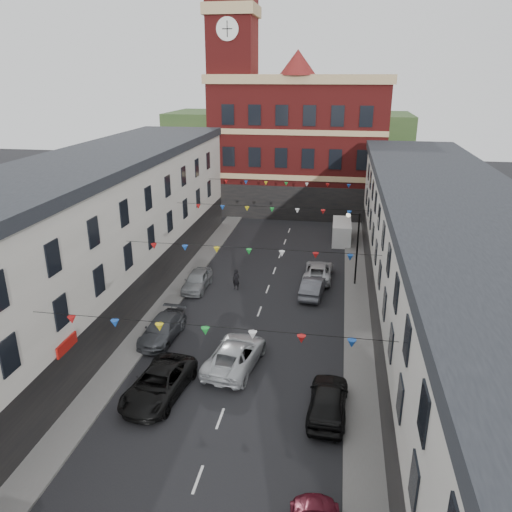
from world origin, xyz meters
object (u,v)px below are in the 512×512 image
Objects in this scene: car_right_e at (313,286)px; moving_car at (235,354)px; white_van at (342,232)px; pedestrian at (236,280)px; car_left_e at (197,280)px; car_right_f at (318,271)px; car_right_d at (328,400)px; car_left_d at (163,329)px; car_left_c at (159,384)px; street_lamp at (355,239)px.

moving_car reaches higher than car_right_e.
moving_car is at bearing -104.13° from white_van.
moving_car is 3.29× the size of pedestrian.
car_left_e is 11.66m from moving_car.
car_right_f is 14.68m from moving_car.
car_right_d is at bearing -42.16° from pedestrian.
car_left_d is 5.79m from moving_car.
car_right_d is at bearing -25.64° from car_left_d.
car_left_e is (-1.90, 13.89, -0.02)m from car_left_c.
white_van is at bearing 77.96° from car_left_c.
moving_car is at bearing 76.51° from car_right_e.
pedestrian is (-6.25, -3.34, 0.16)m from car_right_f.
moving_car reaches higher than car_right_f.
car_right_e is 3.39m from car_right_f.
pedestrian is at bearing -70.61° from moving_car.
pedestrian is (1.17, 14.26, 0.09)m from car_left_c.
car_left_d is 1.11× the size of car_left_e.
car_left_c reaches higher than car_right_f.
car_left_d is 2.84× the size of pedestrian.
car_right_d is at bearing 102.65° from car_right_e.
car_left_c is at bearing 2.23° from car_right_d.
street_lamp is 1.22× the size of car_right_f.
car_left_d is 1.01× the size of white_van.
street_lamp is 1.40× the size of car_left_e.
car_left_e reaches higher than car_left_d.
car_left_d is 12.34m from car_right_e.
car_left_d is 12.21m from car_right_d.
moving_car is at bearing -58.83° from pedestrian.
moving_car reaches higher than car_left_e.
car_left_e is at bearing 93.10° from car_left_d.
street_lamp is at bearing -92.43° from car_right_d.
car_right_e reaches higher than car_left_d.
moving_car is at bearing -117.14° from street_lamp.
car_left_c is 15.93m from car_right_e.
car_right_e is 0.93× the size of white_van.
car_left_e reaches higher than car_right_e.
street_lamp is 16.52m from car_left_d.
car_right_e is at bearing -101.81° from moving_car.
car_left_c is at bearing -81.94° from car_left_e.
moving_car is at bearing -21.40° from car_left_d.
car_left_d is 0.97× the size of car_right_f.
car_right_d is (8.81, 0.01, 0.05)m from car_left_c.
car_right_d is at bearing 95.98° from car_right_f.
pedestrian is at bearing -121.32° from white_van.
car_left_e is 2.55× the size of pedestrian.
white_van is at bearing 51.68° from car_left_e.
car_left_d is at bearing -16.65° from moving_car.
car_left_c is 0.98× the size of moving_car.
pedestrian is at bearing 29.55° from car_right_f.
moving_car is (-4.05, -14.12, 0.08)m from car_right_f.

